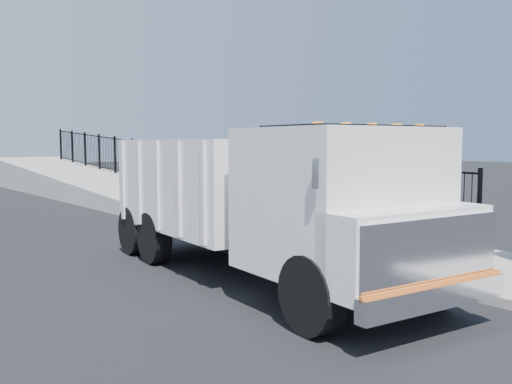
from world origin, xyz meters
TOP-DOWN VIEW (x-y plane):
  - ground at (0.00, 0.00)m, footprint 120.00×120.00m
  - sidewalk at (1.93, -2.00)m, footprint 3.55×12.00m
  - curb at (0.00, -2.00)m, footprint 0.30×12.00m
  - ramp at (2.12, 16.00)m, footprint 3.95×24.06m
  - iron_fence at (3.55, 12.00)m, footprint 0.10×28.00m
  - truck at (-1.93, -0.99)m, footprint 3.32×8.44m
  - worker at (0.40, -1.28)m, footprint 0.57×0.71m
  - debris at (1.84, 1.53)m, footprint 0.45×0.45m

SIDE VIEW (x-z plane):
  - ground at x=0.00m, z-range 0.00..0.00m
  - ramp at x=2.12m, z-range -1.60..1.60m
  - sidewalk at x=1.93m, z-range 0.00..0.12m
  - curb at x=0.00m, z-range 0.00..0.16m
  - debris at x=1.84m, z-range 0.12..0.23m
  - iron_fence at x=3.55m, z-range 0.00..1.80m
  - worker at x=0.40m, z-range 0.12..1.81m
  - truck at x=-1.93m, z-range 0.18..3.00m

